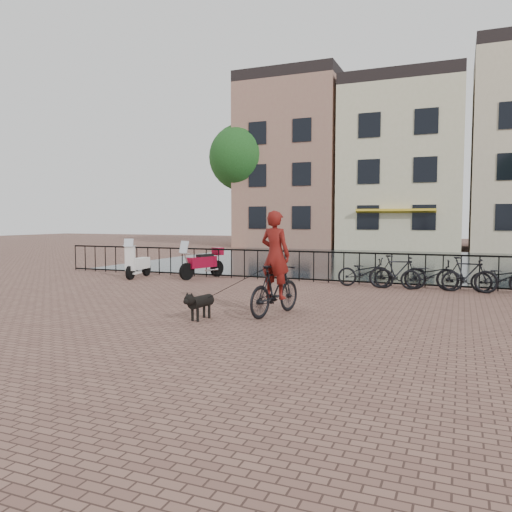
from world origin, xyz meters
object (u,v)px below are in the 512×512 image
at_px(cyclist, 275,269).
at_px(motorcycle, 202,259).
at_px(scooter, 138,257).
at_px(dog, 201,305).

relative_size(cyclist, motorcycle, 1.34).
bearing_deg(scooter, motorcycle, 10.13).
height_order(cyclist, dog, cyclist).
bearing_deg(motorcycle, cyclist, -30.71).
height_order(cyclist, motorcycle, cyclist).
height_order(dog, motorcycle, motorcycle).
xyz_separation_m(cyclist, dog, (-1.25, -1.02, -0.70)).
distance_m(cyclist, scooter, 8.34).
bearing_deg(scooter, dog, -53.69).
height_order(cyclist, scooter, cyclist).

